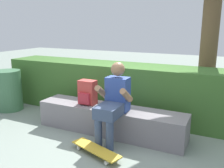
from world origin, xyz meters
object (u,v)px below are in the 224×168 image
at_px(person_skater, 114,100).
at_px(skateboard_near_person, 96,150).
at_px(bench_main, 110,120).
at_px(trash_bin, 9,90).
at_px(backpack_on_bench, 87,93).

height_order(person_skater, skateboard_near_person, person_skater).
xyz_separation_m(person_skater, skateboard_near_person, (-0.03, -0.50, -0.56)).
xyz_separation_m(bench_main, trash_bin, (-2.38, 0.10, 0.19)).
xyz_separation_m(person_skater, trash_bin, (-2.55, 0.32, -0.22)).
distance_m(backpack_on_bench, trash_bin, 1.98).
bearing_deg(bench_main, person_skater, -51.62).
relative_size(skateboard_near_person, trash_bin, 1.00).
relative_size(person_skater, backpack_on_bench, 2.96).
xyz_separation_m(skateboard_near_person, backpack_on_bench, (-0.56, 0.71, 0.55)).
relative_size(person_skater, trash_bin, 1.44).
bearing_deg(person_skater, bench_main, 128.38).
height_order(bench_main, trash_bin, trash_bin).
distance_m(bench_main, trash_bin, 2.39).
relative_size(bench_main, skateboard_near_person, 2.99).
relative_size(backpack_on_bench, trash_bin, 0.49).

